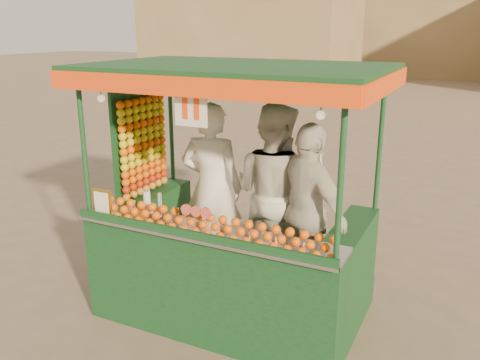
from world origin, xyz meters
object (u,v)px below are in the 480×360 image
at_px(vendor_middle, 273,193).
at_px(vendor_right, 308,212).
at_px(vendor_left, 212,188).
at_px(juice_cart, 224,239).

distance_m(vendor_middle, vendor_right, 0.51).
bearing_deg(vendor_right, vendor_middle, 6.08).
height_order(vendor_left, vendor_right, vendor_left).
bearing_deg(vendor_right, vendor_left, 25.61).
xyz_separation_m(juice_cart, vendor_middle, (0.34, 0.46, 0.41)).
bearing_deg(vendor_middle, vendor_left, 19.61).
relative_size(juice_cart, vendor_left, 1.52).
bearing_deg(juice_cart, vendor_middle, 53.36).
distance_m(juice_cart, vendor_middle, 0.70).
bearing_deg(juice_cart, vendor_left, 132.46).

